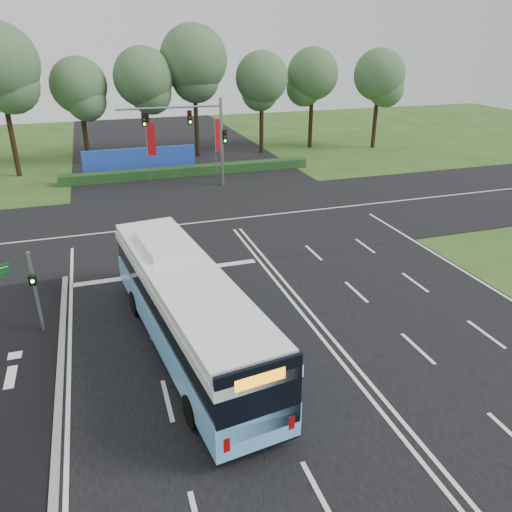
{
  "coord_description": "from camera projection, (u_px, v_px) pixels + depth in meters",
  "views": [
    {
      "loc": [
        -7.94,
        -18.75,
        11.35
      ],
      "look_at": [
        -1.15,
        2.0,
        1.71
      ],
      "focal_mm": 35.0,
      "sensor_mm": 36.0,
      "label": 1
    }
  ],
  "objects": [
    {
      "name": "ground",
      "position": [
        293.0,
        303.0,
        23.14
      ],
      "size": [
        120.0,
        120.0,
        0.0
      ],
      "primitive_type": "plane",
      "color": "#2C4F1A",
      "rests_on": "ground"
    },
    {
      "name": "kerb_strip",
      "position": [
        60.0,
        385.0,
        17.64
      ],
      "size": [
        0.25,
        18.0,
        0.12
      ],
      "primitive_type": "cube",
      "color": "gray",
      "rests_on": "ground"
    },
    {
      "name": "banner_flag_mid",
      "position": [
        218.0,
        139.0,
        42.33
      ],
      "size": [
        0.75,
        0.2,
        5.15
      ],
      "rotation": [
        0.0,
        0.0,
        0.19
      ],
      "color": "gray",
      "rests_on": "ground"
    },
    {
      "name": "city_bus",
      "position": [
        187.0,
        309.0,
        18.97
      ],
      "size": [
        4.29,
        13.05,
        3.68
      ],
      "rotation": [
        0.0,
        0.0,
        0.13
      ],
      "color": "#6EBAFF",
      "rests_on": "ground"
    },
    {
      "name": "traffic_light_gantry",
      "position": [
        199.0,
        129.0,
        39.14
      ],
      "size": [
        8.41,
        0.28,
        7.0
      ],
      "color": "gray",
      "rests_on": "ground"
    },
    {
      "name": "road_main",
      "position": [
        293.0,
        303.0,
        23.13
      ],
      "size": [
        20.0,
        120.0,
        0.04
      ],
      "primitive_type": "cube",
      "color": "black",
      "rests_on": "ground"
    },
    {
      "name": "pedestrian_signal",
      "position": [
        35.0,
        290.0,
        20.09
      ],
      "size": [
        0.31,
        0.43,
        3.63
      ],
      "rotation": [
        0.0,
        0.0,
        -0.09
      ],
      "color": "gray",
      "rests_on": "ground"
    },
    {
      "name": "banner_flag_left",
      "position": [
        150.0,
        143.0,
        41.24
      ],
      "size": [
        0.74,
        0.16,
        5.02
      ],
      "rotation": [
        0.0,
        0.0,
        -0.14
      ],
      "color": "gray",
      "rests_on": "ground"
    },
    {
      "name": "blue_hoarding",
      "position": [
        140.0,
        160.0,
        45.04
      ],
      "size": [
        10.0,
        0.3,
        2.2
      ],
      "primitive_type": "cube",
      "color": "blue",
      "rests_on": "ground"
    },
    {
      "name": "road_cross",
      "position": [
        226.0,
        220.0,
        33.57
      ],
      "size": [
        120.0,
        14.0,
        0.05
      ],
      "primitive_type": "cube",
      "color": "black",
      "rests_on": "ground"
    },
    {
      "name": "eucalyptus_row",
      "position": [
        149.0,
        71.0,
        46.03
      ],
      "size": [
        48.59,
        9.59,
        12.64
      ],
      "color": "black",
      "rests_on": "ground"
    },
    {
      "name": "hedge",
      "position": [
        190.0,
        171.0,
        44.28
      ],
      "size": [
        22.0,
        1.2,
        0.8
      ],
      "primitive_type": "cube",
      "color": "#163D1A",
      "rests_on": "ground"
    }
  ]
}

